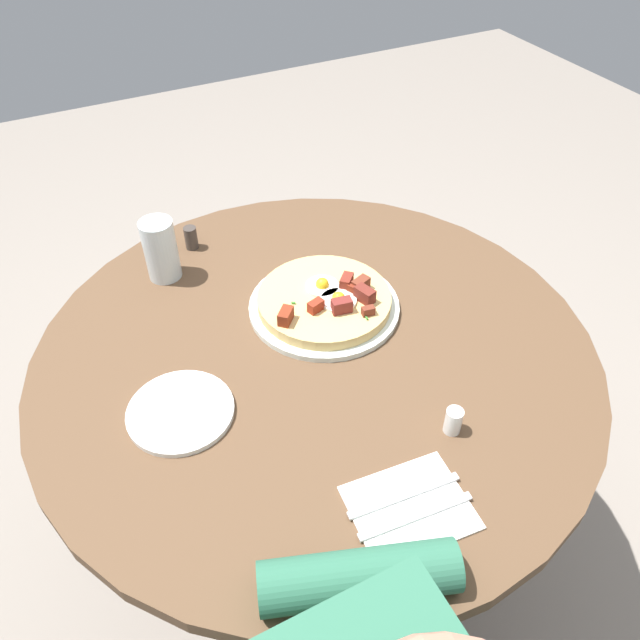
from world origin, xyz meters
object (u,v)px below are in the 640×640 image
at_px(water_glass, 161,250).
at_px(knife, 416,516).
at_px(pizza_plate, 324,306).
at_px(salt_shaker, 453,421).
at_px(pepper_shaker, 191,238).
at_px(bread_plate, 181,412).
at_px(breakfast_pizza, 326,299).
at_px(fork, 404,496).
at_px(dining_table, 316,407).

bearing_deg(water_glass, knife, -167.38).
distance_m(pizza_plate, salt_shaker, 0.36).
xyz_separation_m(salt_shaker, pepper_shaker, (0.67, 0.22, 0.00)).
bearing_deg(water_glass, bread_plate, 167.20).
distance_m(breakfast_pizza, water_glass, 0.35).
height_order(breakfast_pizza, bread_plate, breakfast_pizza).
bearing_deg(pepper_shaker, water_glass, 130.63).
distance_m(knife, pepper_shaker, 0.78).
xyz_separation_m(water_glass, pepper_shaker, (0.07, -0.08, -0.04)).
height_order(bread_plate, knife, bread_plate).
distance_m(fork, pepper_shaker, 0.75).
height_order(dining_table, pizza_plate, pizza_plate).
relative_size(dining_table, knife, 5.75).
relative_size(knife, pepper_shaker, 3.50).
relative_size(dining_table, salt_shaker, 21.86).
relative_size(knife, water_glass, 1.37).
bearing_deg(dining_table, salt_shaker, -157.03).
bearing_deg(dining_table, water_glass, 28.88).
distance_m(salt_shaker, pepper_shaker, 0.70).
height_order(bread_plate, fork, bread_plate).
distance_m(water_glass, pepper_shaker, 0.11).
relative_size(breakfast_pizza, knife, 1.45).
xyz_separation_m(fork, salt_shaker, (0.07, -0.14, 0.02)).
distance_m(dining_table, knife, 0.41).
distance_m(breakfast_pizza, knife, 0.47).
distance_m(dining_table, water_glass, 0.45).
bearing_deg(breakfast_pizza, pizza_plate, 37.91).
height_order(dining_table, breakfast_pizza, breakfast_pizza).
bearing_deg(bread_plate, pizza_plate, -69.14).
distance_m(pizza_plate, knife, 0.47).
distance_m(dining_table, bread_plate, 0.32).
distance_m(dining_table, breakfast_pizza, 0.23).
xyz_separation_m(breakfast_pizza, salt_shaker, (-0.35, -0.05, -0.00)).
distance_m(pizza_plate, fork, 0.44).
relative_size(pizza_plate, pepper_shaker, 5.73).
bearing_deg(salt_shaker, water_glass, 26.33).
relative_size(pizza_plate, knife, 1.64).
relative_size(pizza_plate, fork, 1.64).
relative_size(fork, knife, 1.00).
bearing_deg(fork, bread_plate, -46.04).
xyz_separation_m(breakfast_pizza, knife, (-0.46, 0.09, -0.02)).
relative_size(bread_plate, fork, 0.99).
xyz_separation_m(fork, water_glass, (0.67, 0.16, 0.06)).
relative_size(dining_table, bread_plate, 5.81).
height_order(breakfast_pizza, water_glass, water_glass).
distance_m(knife, water_glass, 0.73).
relative_size(dining_table, fork, 5.75).
relative_size(bread_plate, knife, 0.99).
height_order(breakfast_pizza, salt_shaker, breakfast_pizza).
height_order(breakfast_pizza, pepper_shaker, breakfast_pizza).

